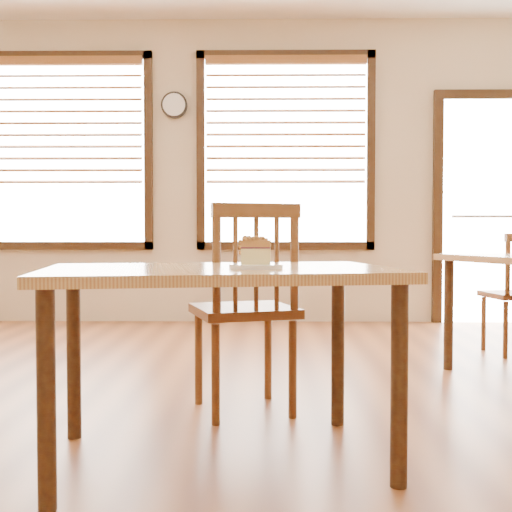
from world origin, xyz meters
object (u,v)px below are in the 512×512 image
Objects in this scene: wall_clock at (174,105)px; cafe_chair_main at (246,307)px; cafe_table_main at (219,290)px; plate at (256,267)px; cake_slice at (256,250)px.

wall_clock is 3.71m from cafe_chair_main.
cafe_chair_main is at bearing 72.19° from cafe_table_main.
cafe_table_main is 0.19m from plate.
cafe_chair_main is 0.76m from plate.
cafe_chair_main reaches higher than cake_slice.
wall_clock reaches higher than cafe_table_main.
cake_slice is at bearing -37.82° from cafe_table_main.
cake_slice is (0.86, -3.97, -1.33)m from wall_clock.
plate is at bearing 37.30° from cake_slice.
cake_slice is (0.06, -0.73, 0.30)m from cafe_chair_main.
wall_clock is at bearing 90.29° from cafe_table_main.
cake_slice reaches higher than plate.
wall_clock is 1.29× the size of plate.
cake_slice is (0.14, -0.07, 0.16)m from cafe_table_main.
wall_clock is 4.23m from cafe_table_main.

